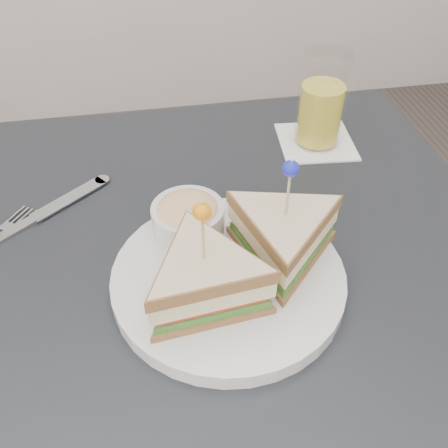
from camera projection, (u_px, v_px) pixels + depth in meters
table at (218, 295)px, 0.71m from camera, size 0.80×0.80×0.75m
plate_meal at (235, 258)px, 0.59m from camera, size 0.38×0.38×0.17m
cutlery_knife at (40, 216)px, 0.71m from camera, size 0.19×0.15×0.01m
drink_set at (321, 106)px, 0.81m from camera, size 0.13×0.13×0.16m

